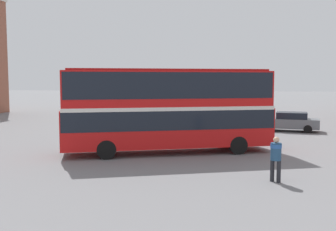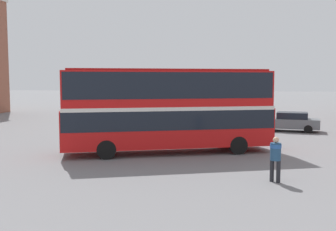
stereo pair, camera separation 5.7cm
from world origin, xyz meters
name	(u,v)px [view 1 (the left image)]	position (x,y,z in m)	size (l,w,h in m)	color
ground_plane	(184,150)	(0.00, 0.00, 0.00)	(240.00, 240.00, 0.00)	slate
double_decker_bus	(168,105)	(-0.80, -0.83, 2.59)	(11.41, 6.26, 4.53)	red
pedestrian_foreground	(276,154)	(4.29, -6.25, 1.09)	(0.60, 0.60, 1.77)	#232328
parked_car_kerb_near	(210,120)	(0.94, 9.34, 0.80)	(4.68, 2.23, 1.57)	silver
parked_car_kerb_far	(290,122)	(7.10, 9.62, 0.75)	(4.60, 2.56, 1.48)	slate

